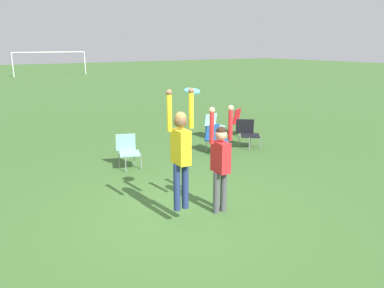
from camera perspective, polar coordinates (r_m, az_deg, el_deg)
The scene contains 10 objects.
ground_plane at distance 6.99m, azimuth -1.71°, elevation -10.74°, with size 120.00×120.00×0.00m, color #3D662D.
person_jumping at distance 6.25m, azimuth -1.72°, elevation -0.57°, with size 0.52×0.37×2.09m.
person_defending at distance 6.76m, azimuth 4.38°, elevation -2.18°, with size 0.52×0.37×1.99m.
frisbee at distance 6.39m, azimuth 0.05°, elevation 8.12°, with size 0.27×0.26×0.07m.
camping_chair_0 at distance 12.46m, azimuth 3.24°, elevation 3.11°, with size 0.57×0.60×0.80m.
camping_chair_1 at distance 10.74m, azimuth 3.54°, elevation 1.10°, with size 0.60×0.63×0.80m.
camping_chair_2 at distance 11.46m, azimuth 8.50°, elevation 1.88°, with size 0.76×0.84×0.84m.
camping_chair_3 at distance 9.51m, azimuth -9.75°, elevation -0.73°, with size 0.62×0.67×0.86m.
camping_chair_4 at distance 13.02m, azimuth 7.22°, elevation 3.65°, with size 0.68×0.74×0.88m.
soccer_goal at distance 40.95m, azimuth -20.83°, elevation 12.30°, with size 7.10×0.10×2.35m.
Camera 1 is at (-3.28, -5.39, 3.02)m, focal length 35.00 mm.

